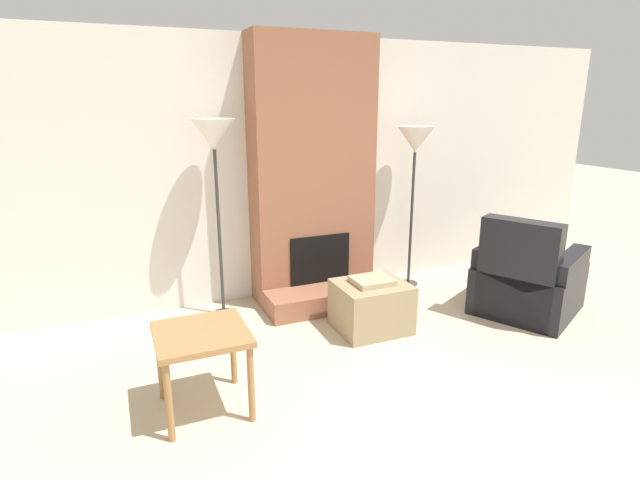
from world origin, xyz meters
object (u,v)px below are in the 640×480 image
Objects in this scene: floor_lamp_left at (214,141)px; floor_lamp_right at (415,145)px; armchair at (526,283)px; side_table at (202,344)px; ottoman at (371,306)px.

floor_lamp_left is 1.06× the size of floor_lamp_right.
armchair is 3.17m from side_table.
floor_lamp_right is (-0.61, 1.09, 1.24)m from armchair.
floor_lamp_left reaches higher than floor_lamp_right.
side_table is (-3.14, -0.39, 0.18)m from armchair.
floor_lamp_right reaches higher than ottoman.
floor_lamp_right is at bearing 1.73° from armchair.
floor_lamp_left is at bearing 73.36° from side_table.
side_table is at bearing -106.64° from floor_lamp_left.
side_table reaches higher than ottoman.
floor_lamp_left is at bearing 40.34° from armchair.
armchair is (1.55, -0.25, 0.08)m from ottoman.
floor_lamp_left is (-2.70, 1.09, 1.34)m from armchair.
armchair is 0.71× the size of floor_lamp_right.
armchair is at bearing -60.58° from floor_lamp_right.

